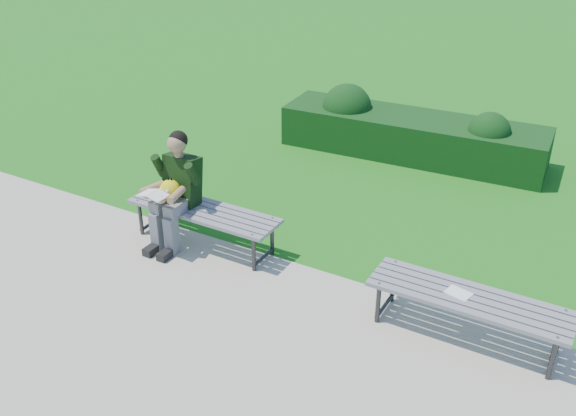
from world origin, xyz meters
name	(u,v)px	position (x,y,z in m)	size (l,w,h in m)	color
ground	(302,266)	(0.00, 0.00, 0.00)	(80.00, 80.00, 0.00)	#2A7222
walkway	(207,360)	(0.00, -1.75, 0.01)	(30.00, 3.50, 0.02)	beige
hedge	(407,132)	(-0.12, 3.50, 0.36)	(3.93, 1.20, 0.95)	#18370E
bench_left	(204,213)	(-1.17, -0.16, 0.42)	(1.80, 0.50, 0.46)	slate
bench_right	(469,302)	(1.87, -0.32, 0.42)	(1.80, 0.50, 0.46)	slate
seated_boy	(175,187)	(-1.47, -0.25, 0.71)	(0.56, 0.76, 1.31)	gray
paper_sheet	(458,293)	(1.77, -0.32, 0.47)	(0.25, 0.20, 0.01)	white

